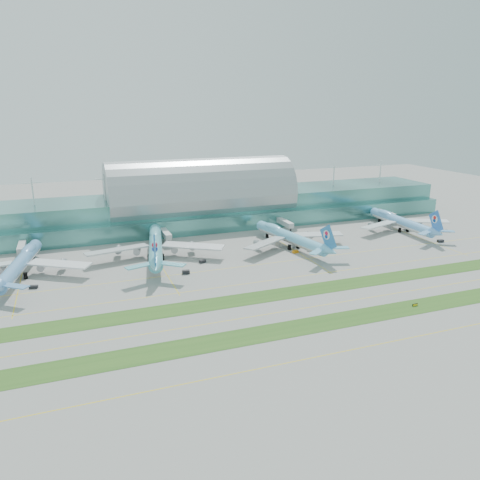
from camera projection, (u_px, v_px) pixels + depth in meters
name	position (u px, v px, depth m)	size (l,w,h in m)	color
ground	(286.00, 295.00, 193.82)	(700.00, 700.00, 0.00)	gray
terminal	(201.00, 203.00, 305.88)	(340.00, 69.10, 36.00)	#3D7A75
grass_strip_near	(320.00, 324.00, 168.59)	(420.00, 12.00, 0.08)	#2D591E
grass_strip_far	(284.00, 293.00, 195.61)	(420.00, 12.00, 0.08)	#2D591E
taxiline_a	(351.00, 350.00, 150.58)	(420.00, 0.35, 0.01)	yellow
taxiline_b	(302.00, 309.00, 181.21)	(420.00, 0.35, 0.01)	yellow
taxiline_c	(269.00, 281.00, 210.03)	(420.00, 0.35, 0.01)	yellow
taxiline_d	(251.00, 265.00, 229.85)	(420.00, 0.35, 0.01)	yellow
airliner_a	(20.00, 263.00, 214.06)	(64.53, 74.08, 20.48)	#5D96CE
airliner_b	(155.00, 245.00, 239.95)	(69.48, 79.76, 22.05)	#59B5C5
airliner_c	(289.00, 236.00, 257.94)	(63.47, 72.77, 20.09)	#67BEE4
airliner_d	(400.00, 221.00, 292.86)	(62.90, 71.45, 19.66)	#6CB1EE
gse_b	(34.00, 287.00, 201.00)	(3.53, 1.75, 1.31)	black
gse_c	(186.00, 272.00, 218.28)	(3.42, 1.94, 1.74)	black
gse_d	(202.00, 261.00, 233.65)	(3.31, 1.79, 1.56)	black
gse_e	(295.00, 252.00, 249.25)	(3.22, 1.72, 1.36)	orange
gse_f	(311.00, 249.00, 252.93)	(3.90, 1.91, 1.50)	black
gse_g	(440.00, 241.00, 268.87)	(3.50, 2.13, 1.41)	black
gse_h	(439.00, 234.00, 284.31)	(3.17, 1.57, 1.19)	black
taxiway_sign_east	(415.00, 305.00, 183.27)	(2.46, 0.39, 1.04)	black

